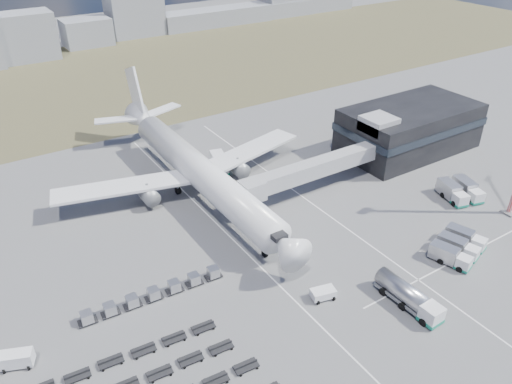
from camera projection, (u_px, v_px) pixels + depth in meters
ground at (299, 289)px, 72.04m from camera, size 420.00×420.00×0.00m
grass_strip at (81, 82)px, 151.47m from camera, size 420.00×90.00×0.01m
lane_markings at (337, 255)px, 78.74m from camera, size 47.12×110.00×0.01m
terminal at (409, 128)px, 108.86m from camera, size 30.40×16.40×11.00m
jet_bridge at (303, 173)px, 91.59m from camera, size 30.30×3.80×7.05m
airliner at (195, 168)px, 92.71m from camera, size 51.59×64.53×17.62m
fuel_tanker at (408, 296)px, 68.27m from camera, size 2.93×10.47×3.36m
pushback_tug at (323, 294)px, 69.99m from camera, size 3.78×2.67×1.53m
utility_van at (16, 360)px, 59.70m from camera, size 4.34×3.16×2.14m
catering_truck at (219, 163)px, 102.38m from camera, size 4.36×7.11×3.04m
service_trucks_near at (458, 247)px, 78.36m from camera, size 9.81×8.43×2.54m
service_trucks_far at (460, 191)px, 92.91m from camera, size 7.43×8.26×2.82m
uld_row at (154, 294)px, 69.72m from camera, size 21.01×2.63×1.62m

